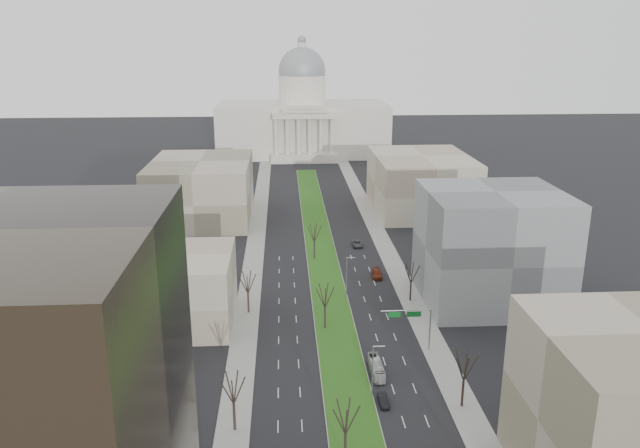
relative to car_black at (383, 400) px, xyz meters
name	(u,v)px	position (x,y,z in m)	size (l,w,h in m)	color
ground	(322,258)	(-5.25, 66.60, -0.66)	(600.00, 600.00, 0.00)	black
median	(322,259)	(-5.25, 65.59, -0.56)	(8.00, 222.03, 0.20)	#999993
sidewalk_left	(249,299)	(-22.75, 41.60, -0.59)	(5.00, 330.00, 0.15)	gray
sidewalk_right	(409,295)	(12.25, 41.60, -0.59)	(5.00, 330.00, 0.15)	gray
capitol	(302,120)	(-5.25, 216.19, 15.64)	(80.00, 46.00, 55.00)	beige
building_beige_left	(166,289)	(-38.25, 31.60, 6.34)	(26.00, 22.00, 14.00)	tan
building_grey_right	(491,247)	(28.75, 38.60, 11.34)	(28.00, 26.00, 24.00)	slate
building_far_left	(202,189)	(-40.25, 106.60, 8.34)	(30.00, 40.00, 18.00)	gray
building_far_right	(421,183)	(29.75, 111.60, 8.34)	(30.00, 40.00, 18.00)	tan
tree_left_mid	(233,388)	(-22.45, -5.40, 6.34)	(5.40, 5.40, 9.72)	black
tree_left_far	(248,282)	(-22.45, 34.60, 6.18)	(5.28, 5.28, 9.50)	black
tree_right_mid	(465,365)	(11.95, -1.40, 6.49)	(5.52, 5.52, 9.94)	black
tree_right_far	(411,273)	(11.95, 38.60, 5.87)	(5.04, 5.04, 9.07)	black
tree_median_a	(346,417)	(-7.25, -13.40, 6.34)	(5.40, 5.40, 9.72)	black
tree_median_b	(325,295)	(-7.25, 26.60, 6.34)	(5.40, 5.40, 9.72)	black
tree_median_c	(314,232)	(-7.25, 66.60, 6.34)	(5.40, 5.40, 9.72)	black
streetlamp_median_b	(373,371)	(-1.49, 1.60, 4.15)	(1.90, 0.20, 9.16)	gray
streetlamp_median_c	(347,276)	(-1.49, 41.60, 4.15)	(1.90, 0.20, 9.16)	gray
mast_arm_signs	(415,320)	(8.24, 16.63, 5.45)	(9.12, 0.24, 8.09)	gray
car_black	(383,400)	(0.00, 0.00, 0.00)	(1.40, 4.01, 1.32)	black
car_red	(377,274)	(6.83, 52.86, 0.16)	(2.30, 5.65, 1.64)	#61210D
car_grey_far	(357,244)	(4.80, 75.66, 0.07)	(2.43, 5.27, 1.47)	#47484E
box_van	(376,367)	(0.25, 9.15, 0.46)	(1.88, 8.04, 2.24)	#B9B9B9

